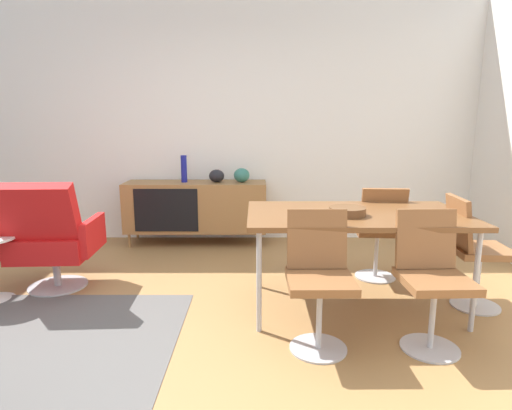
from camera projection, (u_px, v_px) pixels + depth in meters
ground_plane at (166, 346)px, 2.68m from camera, size 8.32×8.32×0.00m
wall_back at (207, 121)px, 4.95m from camera, size 6.80×0.12×2.80m
sideboard at (196, 206)px, 4.85m from camera, size 1.60×0.45×0.72m
vase_cobalt at (217, 176)px, 4.78m from camera, size 0.17×0.17×0.14m
vase_sculptural_dark at (242, 175)px, 4.78m from camera, size 0.18×0.18×0.16m
vase_ceramic_small at (184, 169)px, 4.76m from camera, size 0.07×0.07×0.30m
dining_table at (356, 218)px, 3.11m from camera, size 1.60×0.90×0.74m
wooden_bowl_on_table at (348, 211)px, 3.01m from camera, size 0.26×0.26×0.06m
dining_chair_front_left at (319, 274)px, 2.61m from camera, size 0.40×0.43×0.86m
dining_chair_far_end at (473, 248)px, 3.16m from camera, size 0.45×0.42×0.86m
dining_chair_front_right at (432, 275)px, 2.61m from camera, size 0.41×0.44×0.86m
dining_chair_back_right at (380, 229)px, 3.71m from camera, size 0.42×0.45×0.86m
lounge_chair_red at (50, 236)px, 3.48m from camera, size 0.74×0.68×0.95m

